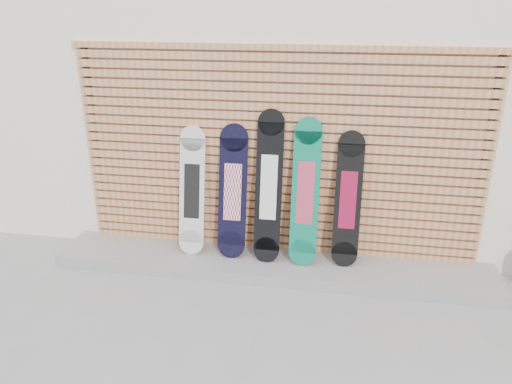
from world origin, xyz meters
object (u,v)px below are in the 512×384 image
snowboard_1 (233,192)px  snowboard_4 (348,200)px  snowboard_0 (192,191)px  snowboard_2 (269,187)px  snowboard_3 (305,193)px

snowboard_1 → snowboard_4: 1.18m
snowboard_0 → snowboard_1: snowboard_1 is taller
snowboard_2 → snowboard_3: (0.38, -0.00, -0.03)m
snowboard_3 → snowboard_4: size_ratio=1.09×
snowboard_0 → snowboard_4: snowboard_4 is taller
snowboard_0 → snowboard_3: (1.20, -0.02, 0.07)m
snowboard_1 → snowboard_3: snowboard_3 is taller
snowboard_1 → snowboard_0: bearing=179.8°
snowboard_3 → snowboard_0: bearing=179.2°
snowboard_3 → snowboard_4: 0.43m
snowboard_4 → snowboard_2: bearing=-178.2°
snowboard_2 → snowboard_0: bearing=179.0°
snowboard_0 → snowboard_2: bearing=-1.0°
snowboard_2 → snowboard_4: 0.81m
snowboard_0 → snowboard_2: (0.82, -0.01, 0.10)m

